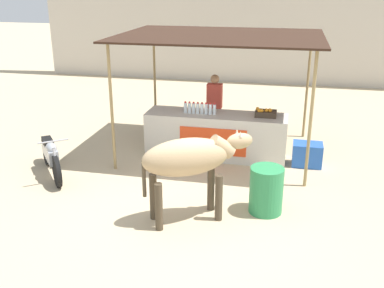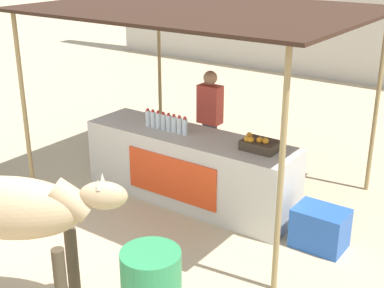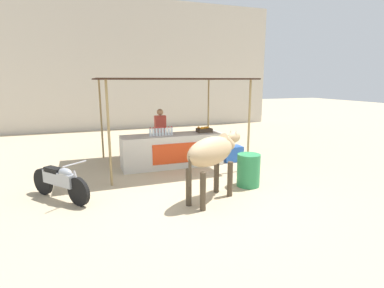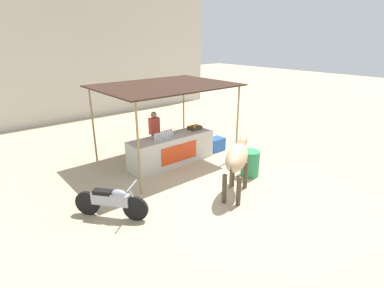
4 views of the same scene
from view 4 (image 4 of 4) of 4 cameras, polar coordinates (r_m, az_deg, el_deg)
ground_plane at (r=8.61m, az=5.06°, el=-8.01°), size 60.00×60.00×0.00m
building_wall_far at (r=16.33m, az=-21.36°, el=15.97°), size 16.00×0.50×6.59m
stall_counter at (r=9.94m, az=-3.83°, el=-1.05°), size 3.00×0.82×0.96m
stall_awning at (r=9.66m, az=-5.18°, el=10.59°), size 4.20×3.20×2.58m
water_bottle_row at (r=9.52m, az=-5.43°, el=1.75°), size 0.70×0.07×0.25m
fruit_crate at (r=10.40m, az=0.53°, el=3.16°), size 0.44×0.32×0.18m
vendor_behind_counter at (r=10.31m, az=-7.13°, el=1.80°), size 0.34×0.22×1.65m
cooler_box at (r=11.14m, az=4.55°, el=-0.06°), size 0.60×0.44×0.48m
water_barrel at (r=9.22m, az=11.01°, el=-3.65°), size 0.55×0.55×0.79m
cow at (r=7.85m, az=8.60°, el=-2.70°), size 1.75×1.24×1.44m
motorcycle_parked at (r=7.26m, az=-15.08°, el=-10.44°), size 1.19×1.46×0.90m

